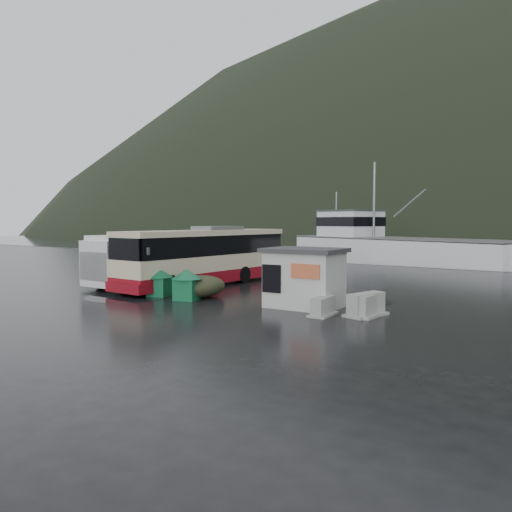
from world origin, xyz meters
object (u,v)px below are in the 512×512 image
Objects in this scene: ticket_kiosk at (304,307)px; fishing_trawler at (399,259)px; jersey_barrier_b at (366,316)px; coach_bus at (207,285)px; waste_bin_left at (159,296)px; dome_tent at (200,297)px; white_van at (144,285)px; jersey_barrier_a at (323,316)px; waste_bin_right at (187,300)px; jersey_barrier_c at (368,316)px.

fishing_trawler is (-6.18, 27.71, 0.00)m from ticket_kiosk.
ticket_kiosk reaches higher than jersey_barrier_b.
coach_bus reaches higher than waste_bin_left.
coach_bus reaches higher than dome_tent.
coach_bus reaches higher than white_van.
waste_bin_right is at bearing -177.17° from jersey_barrier_a.
coach_bus is 1.72× the size of white_van.
waste_bin_left reaches higher than jersey_barrier_b.
coach_bus is 8.67m from ticket_kiosk.
white_van is 13.74m from jersey_barrier_b.
waste_bin_left is at bearing -76.25° from coach_bus.
white_van is 5.16× the size of waste_bin_left.
jersey_barrier_b is at bearing 8.48° from waste_bin_right.
waste_bin_left reaches higher than dome_tent.
waste_bin_right reaches higher than dome_tent.
dome_tent is 0.10× the size of fishing_trawler.
coach_bus is at bearing 37.26° from white_van.
coach_bus reaches higher than ticket_kiosk.
waste_bin_left is (1.04, -4.53, 0.00)m from coach_bus.
jersey_barrier_c is (2.93, -0.31, 0.00)m from ticket_kiosk.
jersey_barrier_a is (8.58, 0.28, 0.00)m from waste_bin_left.
jersey_barrier_a is at bearing -23.05° from coach_bus.
jersey_barrier_b is at bearing 33.14° from jersey_barrier_a.
jersey_barrier_a is 29.89m from fishing_trawler.
waste_bin_right reaches higher than jersey_barrier_b.
jersey_barrier_c is at bearing 0.01° from jersey_barrier_b.
coach_bus is 7.13× the size of jersey_barrier_c.
jersey_barrier_a is at bearing -10.89° from white_van.
waste_bin_right is at bearing -57.01° from coach_bus.
jersey_barrier_a is (12.35, -2.07, 0.00)m from white_van.
dome_tent is at bearing -16.14° from white_van.
jersey_barrier_b is at bearing 1.92° from dome_tent.
white_van is 6.11m from waste_bin_right.
ticket_kiosk is 1.92× the size of jersey_barrier_c.
waste_bin_left is (3.77, -2.35, 0.00)m from white_van.
ticket_kiosk is (5.22, 1.51, 0.00)m from waste_bin_right.
jersey_barrier_a is at bearing 1.86° from waste_bin_left.
jersey_barrier_b is 0.06× the size of fishing_trawler.
jersey_barrier_b is at bearing -10.02° from ticket_kiosk.
fishing_trawler is at bearing 104.93° from jersey_barrier_a.
jersey_barrier_c is (13.77, -1.20, 0.00)m from white_van.
dome_tent is at bearing -177.58° from ticket_kiosk.
white_van reaches higher than waste_bin_left.
jersey_barrier_b is 29.43m from fishing_trawler.
waste_bin_left is 0.93× the size of jersey_barrier_a.
white_van is 4.16× the size of jersey_barrier_c.
waste_bin_left is 2.02m from dome_tent.
dome_tent is at bearing 25.78° from waste_bin_left.
coach_bus is at bearing 156.18° from jersey_barrier_a.
coach_bus reaches higher than jersey_barrier_b.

